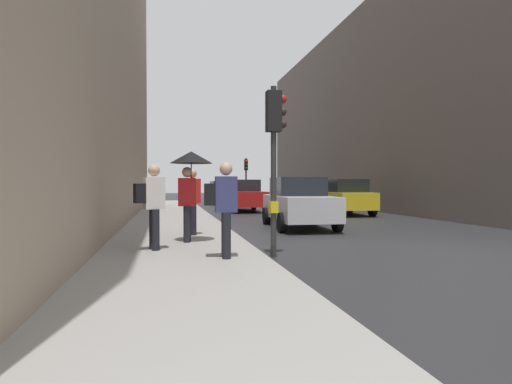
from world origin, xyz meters
TOP-DOWN VIEW (x-y plane):
  - ground_plane at (0.00, 0.00)m, footprint 120.00×120.00m
  - sidewalk_kerb at (-6.25, 6.00)m, footprint 3.25×40.00m
  - building_facade_right at (10.62, 15.08)m, footprint 12.00×35.46m
  - traffic_light_far_median at (-0.59, 22.69)m, footprint 0.25×0.43m
  - traffic_light_near_left at (-4.30, -0.06)m, footprint 0.43×0.24m
  - car_red_sedan at (-2.35, 14.19)m, footprint 2.13×4.26m
  - car_green_estate at (-1.81, 28.57)m, footprint 2.24×4.31m
  - car_silver_hatchback at (-2.02, 5.33)m, footprint 2.20×4.29m
  - car_dark_suv at (-2.23, 19.94)m, footprint 2.21×4.30m
  - car_yellow_taxi at (2.09, 10.65)m, footprint 2.16×4.27m
  - pedestrian_with_umbrella at (-5.97, 1.48)m, footprint 1.00×1.00m
  - pedestrian_with_grey_backpack at (-5.47, -0.78)m, footprint 0.61×0.36m
  - pedestrian_with_black_backpack at (-6.80, 0.44)m, footprint 0.65×0.43m
  - pedestrian_in_red_jacket at (-5.84, 2.82)m, footprint 0.45×0.36m

SIDE VIEW (x-z plane):
  - ground_plane at x=0.00m, z-range 0.00..0.00m
  - sidewalk_kerb at x=-6.25m, z-range 0.00..0.16m
  - car_red_sedan at x=-2.35m, z-range 0.00..1.76m
  - car_green_estate at x=-1.81m, z-range 0.00..1.76m
  - car_silver_hatchback at x=-2.02m, z-range 0.00..1.76m
  - car_dark_suv at x=-2.23m, z-range 0.00..1.76m
  - car_yellow_taxi at x=2.09m, z-range 0.00..1.76m
  - pedestrian_in_red_jacket at x=-5.84m, z-range 0.25..2.02m
  - pedestrian_with_grey_backpack at x=-5.47m, z-range 0.28..2.05m
  - pedestrian_with_black_backpack at x=-6.80m, z-range 0.28..2.05m
  - pedestrian_with_umbrella at x=-5.97m, z-range 0.77..2.91m
  - traffic_light_far_median at x=-0.59m, z-range 0.67..4.19m
  - traffic_light_near_left at x=-4.30m, z-range 0.68..4.23m
  - building_facade_right at x=10.62m, z-range 0.00..12.09m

